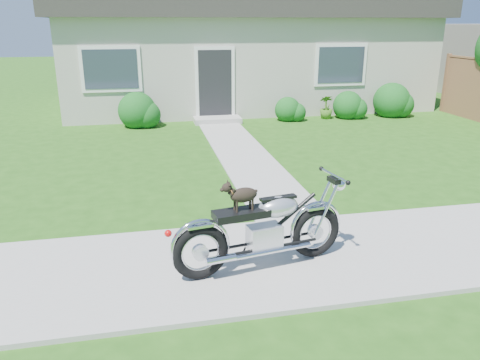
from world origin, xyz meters
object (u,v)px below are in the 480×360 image
Objects in this scene: house at (243,43)px; motorcycle_with_dog at (264,228)px; potted_plant_left at (135,115)px; potted_plant_right at (326,107)px.

motorcycle_with_dog is at bearing -100.75° from house.
potted_plant_left is 5.85m from potted_plant_right.
house reaches higher than potted_plant_left.
potted_plant_left is at bearing 180.00° from potted_plant_right.
potted_plant_left is 0.31× the size of motorcycle_with_dog.
motorcycle_with_dog is at bearing -79.68° from potted_plant_left.
potted_plant_right is at bearing 0.00° from potted_plant_left.
house is at bearing 69.35° from motorcycle_with_dog.
potted_plant_right is 0.33× the size of motorcycle_with_dog.
potted_plant_left is at bearing 90.42° from motorcycle_with_dog.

